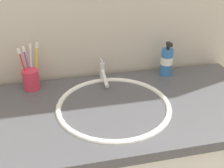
{
  "coord_description": "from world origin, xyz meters",
  "views": [
    {
      "loc": [
        -0.24,
        -0.93,
        1.47
      ],
      "look_at": [
        -0.02,
        0.04,
        0.92
      ],
      "focal_mm": 43.47,
      "sensor_mm": 36.0,
      "label": 1
    }
  ],
  "objects_px": {
    "toothbrush_yellow": "(36,62)",
    "soap_dispenser": "(167,61)",
    "toothbrush_red": "(23,66)",
    "toothbrush_white": "(31,62)",
    "toothbrush_purple": "(27,64)",
    "toothbrush_cup": "(31,80)",
    "faucet": "(103,74)"
  },
  "relations": [
    {
      "from": "toothbrush_yellow",
      "to": "soap_dispenser",
      "type": "xyz_separation_m",
      "value": [
        0.63,
        -0.03,
        -0.05
      ]
    },
    {
      "from": "toothbrush_red",
      "to": "toothbrush_white",
      "type": "height_order",
      "value": "toothbrush_red"
    },
    {
      "from": "toothbrush_yellow",
      "to": "toothbrush_purple",
      "type": "bearing_deg",
      "value": 178.56
    },
    {
      "from": "toothbrush_cup",
      "to": "toothbrush_purple",
      "type": "distance_m",
      "value": 0.07
    },
    {
      "from": "soap_dispenser",
      "to": "toothbrush_yellow",
      "type": "bearing_deg",
      "value": 177.63
    },
    {
      "from": "faucet",
      "to": "toothbrush_red",
      "type": "relative_size",
      "value": 0.81
    },
    {
      "from": "toothbrush_cup",
      "to": "toothbrush_yellow",
      "type": "bearing_deg",
      "value": 40.55
    },
    {
      "from": "toothbrush_cup",
      "to": "toothbrush_red",
      "type": "height_order",
      "value": "toothbrush_red"
    },
    {
      "from": "faucet",
      "to": "toothbrush_white",
      "type": "bearing_deg",
      "value": 172.92
    },
    {
      "from": "toothbrush_cup",
      "to": "toothbrush_white",
      "type": "relative_size",
      "value": 0.48
    },
    {
      "from": "toothbrush_yellow",
      "to": "soap_dispenser",
      "type": "relative_size",
      "value": 1.16
    },
    {
      "from": "toothbrush_red",
      "to": "toothbrush_white",
      "type": "bearing_deg",
      "value": 52.47
    },
    {
      "from": "toothbrush_purple",
      "to": "toothbrush_white",
      "type": "relative_size",
      "value": 0.96
    },
    {
      "from": "toothbrush_white",
      "to": "soap_dispenser",
      "type": "height_order",
      "value": "toothbrush_white"
    },
    {
      "from": "toothbrush_purple",
      "to": "soap_dispenser",
      "type": "relative_size",
      "value": 1.07
    },
    {
      "from": "toothbrush_red",
      "to": "toothbrush_purple",
      "type": "bearing_deg",
      "value": 65.82
    },
    {
      "from": "toothbrush_white",
      "to": "soap_dispenser",
      "type": "bearing_deg",
      "value": -3.23
    },
    {
      "from": "toothbrush_cup",
      "to": "toothbrush_red",
      "type": "distance_m",
      "value": 0.07
    },
    {
      "from": "toothbrush_purple",
      "to": "soap_dispenser",
      "type": "height_order",
      "value": "toothbrush_purple"
    },
    {
      "from": "faucet",
      "to": "toothbrush_cup",
      "type": "distance_m",
      "value": 0.34
    },
    {
      "from": "faucet",
      "to": "soap_dispenser",
      "type": "relative_size",
      "value": 0.91
    },
    {
      "from": "toothbrush_red",
      "to": "toothbrush_yellow",
      "type": "distance_m",
      "value": 0.06
    },
    {
      "from": "toothbrush_yellow",
      "to": "soap_dispenser",
      "type": "height_order",
      "value": "toothbrush_yellow"
    },
    {
      "from": "toothbrush_cup",
      "to": "toothbrush_yellow",
      "type": "distance_m",
      "value": 0.09
    },
    {
      "from": "toothbrush_cup",
      "to": "toothbrush_white",
      "type": "bearing_deg",
      "value": 77.53
    },
    {
      "from": "toothbrush_cup",
      "to": "toothbrush_red",
      "type": "xyz_separation_m",
      "value": [
        -0.02,
        -0.0,
        0.07
      ]
    },
    {
      "from": "faucet",
      "to": "toothbrush_white",
      "type": "distance_m",
      "value": 0.34
    },
    {
      "from": "toothbrush_red",
      "to": "toothbrush_yellow",
      "type": "relative_size",
      "value": 0.97
    },
    {
      "from": "toothbrush_purple",
      "to": "toothbrush_white",
      "type": "distance_m",
      "value": 0.02
    },
    {
      "from": "toothbrush_white",
      "to": "soap_dispenser",
      "type": "distance_m",
      "value": 0.66
    },
    {
      "from": "faucet",
      "to": "toothbrush_purple",
      "type": "distance_m",
      "value": 0.36
    },
    {
      "from": "toothbrush_white",
      "to": "soap_dispenser",
      "type": "xyz_separation_m",
      "value": [
        0.66,
        -0.04,
        -0.04
      ]
    }
  ]
}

